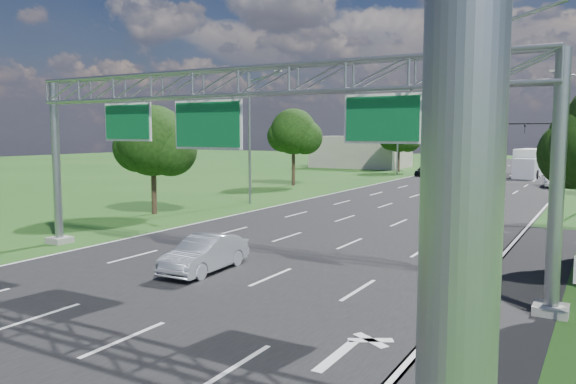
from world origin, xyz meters
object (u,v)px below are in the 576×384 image
Objects in this scene: sign_gantry at (245,98)px; box_truck at (530,164)px; silver_sedan at (205,254)px; traffic_signal at (557,136)px.

box_truck is (3.80, 57.86, -5.21)m from sign_gantry.
sign_gantry is 2.47× the size of box_truck.
silver_sedan is 59.07m from box_truck.
box_truck reaches higher than silver_sedan.
traffic_signal reaches higher than box_truck.
sign_gantry reaches higher than box_truck.
sign_gantry is 5.37× the size of silver_sedan.
sign_gantry reaches higher than silver_sedan.
silver_sedan is (-1.33, -0.98, -6.17)m from sign_gantry.
silver_sedan is (-8.48, -53.99, -4.45)m from traffic_signal.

